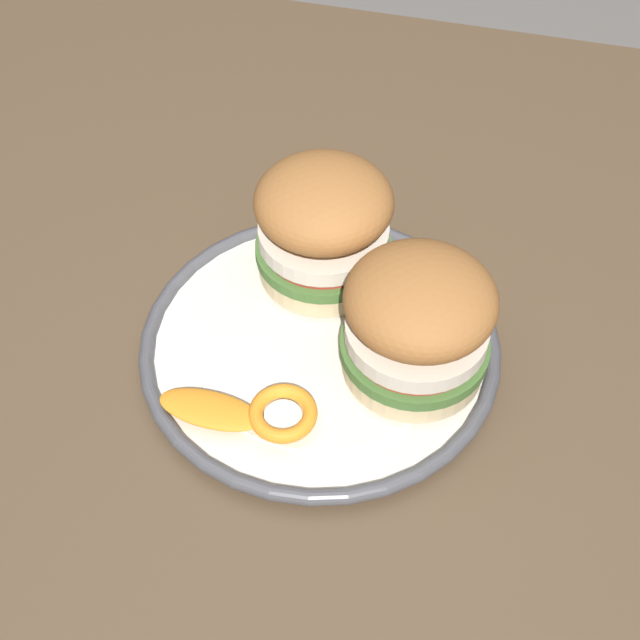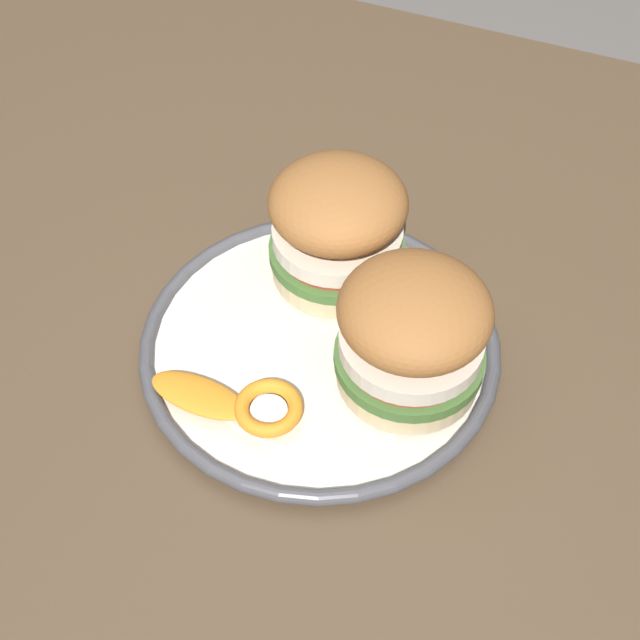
{
  "view_description": "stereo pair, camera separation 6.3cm",
  "coord_description": "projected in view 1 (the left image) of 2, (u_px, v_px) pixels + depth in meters",
  "views": [
    {
      "loc": [
        0.15,
        -0.44,
        1.3
      ],
      "look_at": [
        0.04,
        -0.03,
        0.79
      ],
      "focal_mm": 49.5,
      "sensor_mm": 36.0,
      "label": 1
    },
    {
      "loc": [
        0.21,
        -0.42,
        1.3
      ],
      "look_at": [
        0.04,
        -0.03,
        0.79
      ],
      "focal_mm": 49.5,
      "sensor_mm": 36.0,
      "label": 2
    }
  ],
  "objects": [
    {
      "name": "orange_peel_strip_long",
      "position": [
        210.0,
        409.0,
        0.63
      ],
      "size": [
        0.08,
        0.03,
        0.01
      ],
      "color": "orange",
      "rests_on": "dinner_plate"
    },
    {
      "name": "sandwich_half_right",
      "position": [
        418.0,
        321.0,
        0.62
      ],
      "size": [
        0.14,
        0.14,
        0.1
      ],
      "color": "beige",
      "rests_on": "dinner_plate"
    },
    {
      "name": "dinner_plate",
      "position": [
        320.0,
        345.0,
        0.68
      ],
      "size": [
        0.28,
        0.28,
        0.02
      ],
      "color": "silver",
      "rests_on": "dining_table"
    },
    {
      "name": "sandwich_half_left",
      "position": [
        324.0,
        224.0,
        0.68
      ],
      "size": [
        0.15,
        0.15,
        0.1
      ],
      "color": "beige",
      "rests_on": "dinner_plate"
    },
    {
      "name": "dining_table",
      "position": [
        285.0,
        382.0,
        0.78
      ],
      "size": [
        1.47,
        0.93,
        0.75
      ],
      "color": "brown",
      "rests_on": "ground"
    },
    {
      "name": "orange_peel_curled",
      "position": [
        283.0,
        413.0,
        0.62
      ],
      "size": [
        0.06,
        0.06,
        0.01
      ],
      "color": "orange",
      "rests_on": "dinner_plate"
    }
  ]
}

